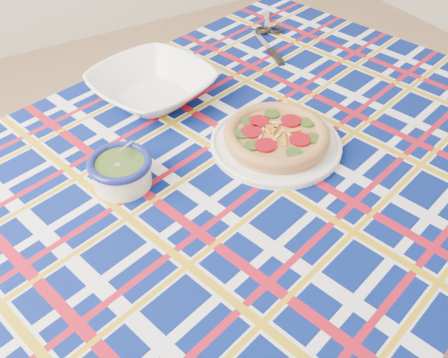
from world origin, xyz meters
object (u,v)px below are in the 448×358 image
dining_table (216,204)px  pesto_bowl (121,169)px  main_focaccia_plate (276,136)px  serving_bowl (152,86)px

dining_table → pesto_bowl: bearing=139.0°
dining_table → pesto_bowl: pesto_bowl is taller
dining_table → pesto_bowl: 0.23m
main_focaccia_plate → serving_bowl: 0.37m
serving_bowl → dining_table: bearing=-92.6°
main_focaccia_plate → serving_bowl: serving_bowl is taller
main_focaccia_plate → pesto_bowl: 0.36m
main_focaccia_plate → pesto_bowl: size_ratio=2.32×
pesto_bowl → main_focaccia_plate: bearing=-10.1°
main_focaccia_plate → serving_bowl: size_ratio=1.05×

